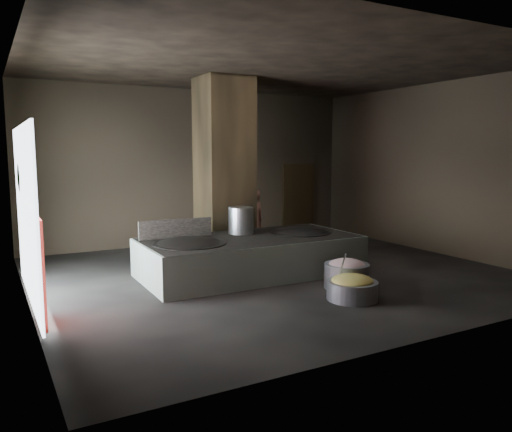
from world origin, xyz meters
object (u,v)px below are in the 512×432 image
veg_basin (352,290)px  meat_basin (347,276)px  wok_left (189,247)px  stock_pot (241,221)px  wok_right (300,236)px  hearth_platform (250,256)px  cook (254,221)px

veg_basin → meat_basin: size_ratio=1.05×
wok_left → stock_pot: size_ratio=2.42×
wok_right → wok_left: bearing=-178.0°
veg_basin → stock_pot: bearing=102.4°
veg_basin → hearth_platform: bearing=105.9°
wok_left → cook: 3.54m
wok_left → cook: (2.73, 2.25, 0.10)m
stock_pot → veg_basin: size_ratio=0.66×
wok_left → stock_pot: stock_pot is taller
cook → veg_basin: 4.86m
stock_pot → veg_basin: 3.35m
cook → veg_basin: size_ratio=1.81×
cook → veg_basin: (-0.54, -4.79, -0.68)m
hearth_platform → stock_pot: size_ratio=7.67×
veg_basin → meat_basin: meat_basin is taller
wok_right → veg_basin: bearing=-103.1°
wok_right → stock_pot: bearing=159.0°
cook → meat_basin: bearing=82.4°
wok_right → cook: cook is taller
wok_left → veg_basin: bearing=-49.2°
hearth_platform → cook: bearing=60.3°
wok_left → meat_basin: 3.24m
veg_basin → wok_left: bearing=130.8°
wok_right → meat_basin: size_ratio=1.56×
wok_left → veg_basin: size_ratio=1.60×
wok_left → veg_basin: (2.19, -2.54, -0.58)m
hearth_platform → cook: cook is taller
hearth_platform → wok_right: (1.35, 0.05, 0.34)m
cook → veg_basin: bearing=77.8°
stock_pot → wok_right: bearing=-21.0°
stock_pot → veg_basin: bearing=-77.6°
veg_basin → meat_basin: (0.41, 0.67, 0.07)m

